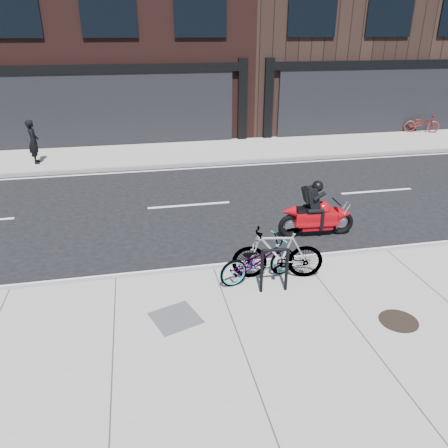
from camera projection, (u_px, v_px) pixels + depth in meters
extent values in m
plane|color=black|center=(199.00, 234.00, 10.98)|extent=(120.00, 120.00, 0.00)
cube|color=gray|center=(250.00, 371.00, 6.48)|extent=(60.00, 6.00, 0.13)
cube|color=gray|center=(171.00, 153.00, 17.88)|extent=(60.00, 3.50, 0.13)
cylinder|color=black|center=(262.00, 272.00, 8.16)|extent=(0.06, 0.06, 0.87)
cylinder|color=black|center=(287.00, 270.00, 8.22)|extent=(0.06, 0.06, 0.87)
cylinder|color=black|center=(275.00, 250.00, 8.01)|extent=(0.48, 0.09, 0.06)
imported|color=gray|center=(258.00, 260.00, 8.57)|extent=(1.76, 0.96, 0.88)
imported|color=gray|center=(278.00, 253.00, 8.59)|extent=(1.87, 0.84, 1.09)
torus|color=black|center=(341.00, 223.00, 10.87)|extent=(0.62, 0.16, 0.61)
torus|color=black|center=(290.00, 226.00, 10.70)|extent=(0.62, 0.16, 0.61)
cube|color=#9A070D|center=(316.00, 218.00, 10.71)|extent=(1.13, 0.42, 0.35)
cone|color=#9A070D|center=(344.00, 214.00, 10.78)|extent=(0.44, 0.43, 0.41)
sphere|color=#9A070D|center=(323.00, 208.00, 10.63)|extent=(0.37, 0.37, 0.37)
cube|color=black|center=(306.00, 210.00, 10.58)|extent=(0.52, 0.29, 0.11)
cylinder|color=silver|center=(294.00, 224.00, 10.88)|extent=(0.51, 0.11, 0.08)
cube|color=black|center=(312.00, 197.00, 10.47)|extent=(0.38, 0.35, 0.55)
cube|color=black|center=(307.00, 195.00, 10.42)|extent=(0.23, 0.29, 0.37)
sphere|color=black|center=(318.00, 186.00, 10.37)|extent=(0.27, 0.27, 0.27)
imported|color=black|center=(33.00, 142.00, 16.03)|extent=(0.50, 0.65, 1.61)
imported|color=maroon|center=(422.00, 123.00, 21.05)|extent=(1.73, 1.08, 0.86)
cylinder|color=black|center=(399.00, 321.00, 7.48)|extent=(0.87, 0.87, 0.02)
cube|color=#545456|center=(176.00, 318.00, 7.56)|extent=(0.96, 0.96, 0.02)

